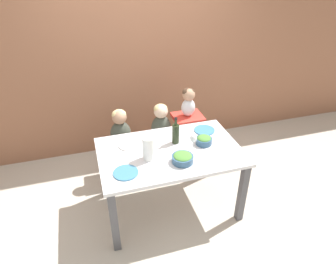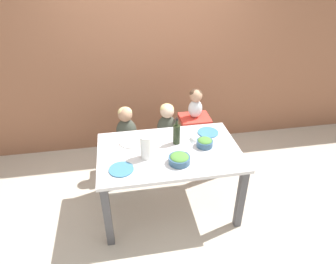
{
  "view_description": "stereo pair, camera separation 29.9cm",
  "coord_description": "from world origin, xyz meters",
  "px_view_note": "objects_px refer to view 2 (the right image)",
  "views": [
    {
      "loc": [
        -0.74,
        -2.38,
        2.51
      ],
      "look_at": [
        0.0,
        0.07,
        0.95
      ],
      "focal_mm": 32.0,
      "sensor_mm": 36.0,
      "label": 1
    },
    {
      "loc": [
        -0.45,
        -2.45,
        2.51
      ],
      "look_at": [
        0.0,
        0.07,
        0.95
      ],
      "focal_mm": 32.0,
      "sensor_mm": 36.0,
      "label": 2
    }
  ],
  "objects_px": {
    "wine_bottle": "(177,134)",
    "dinner_plate_back_right": "(208,132)",
    "person_child_left": "(126,125)",
    "chair_right_highchair": "(194,128)",
    "chair_far_center": "(167,143)",
    "salad_bowl_large": "(179,159)",
    "person_child_center": "(167,122)",
    "paper_towel_roll": "(146,147)",
    "person_baby_right": "(196,102)",
    "dinner_plate_front_left": "(121,169)",
    "dinner_plate_back_left": "(130,142)",
    "wine_glass_near": "(193,140)",
    "salad_bowl_small": "(205,142)"
  },
  "relations": [
    {
      "from": "wine_bottle",
      "to": "dinner_plate_back_right",
      "type": "bearing_deg",
      "value": 19.67
    },
    {
      "from": "person_child_left",
      "to": "chair_right_highchair",
      "type": "bearing_deg",
      "value": -0.09
    },
    {
      "from": "chair_far_center",
      "to": "salad_bowl_large",
      "type": "xyz_separation_m",
      "value": [
        -0.04,
        -0.91,
        0.42
      ]
    },
    {
      "from": "chair_far_center",
      "to": "wine_bottle",
      "type": "relative_size",
      "value": 1.54
    },
    {
      "from": "chair_right_highchair",
      "to": "wine_bottle",
      "type": "bearing_deg",
      "value": -121.32
    },
    {
      "from": "person_child_center",
      "to": "paper_towel_roll",
      "type": "relative_size",
      "value": 1.97
    },
    {
      "from": "person_baby_right",
      "to": "paper_towel_roll",
      "type": "xyz_separation_m",
      "value": [
        -0.69,
        -0.77,
        -0.06
      ]
    },
    {
      "from": "person_child_left",
      "to": "dinner_plate_back_right",
      "type": "bearing_deg",
      "value": -26.19
    },
    {
      "from": "salad_bowl_large",
      "to": "dinner_plate_front_left",
      "type": "height_order",
      "value": "salad_bowl_large"
    },
    {
      "from": "salad_bowl_large",
      "to": "dinner_plate_back_right",
      "type": "distance_m",
      "value": 0.64
    },
    {
      "from": "person_child_center",
      "to": "person_baby_right",
      "type": "distance_m",
      "value": 0.42
    },
    {
      "from": "wine_bottle",
      "to": "dinner_plate_back_left",
      "type": "bearing_deg",
      "value": 169.06
    },
    {
      "from": "wine_glass_near",
      "to": "dinner_plate_back_left",
      "type": "height_order",
      "value": "wine_glass_near"
    },
    {
      "from": "person_baby_right",
      "to": "salad_bowl_large",
      "type": "distance_m",
      "value": 1.0
    },
    {
      "from": "salad_bowl_large",
      "to": "person_child_center",
      "type": "bearing_deg",
      "value": 87.47
    },
    {
      "from": "person_child_center",
      "to": "salad_bowl_large",
      "type": "distance_m",
      "value": 0.92
    },
    {
      "from": "dinner_plate_back_left",
      "to": "person_baby_right",
      "type": "bearing_deg",
      "value": 30.31
    },
    {
      "from": "person_child_left",
      "to": "paper_towel_roll",
      "type": "height_order",
      "value": "paper_towel_roll"
    },
    {
      "from": "chair_far_center",
      "to": "dinner_plate_back_left",
      "type": "distance_m",
      "value": 0.78
    },
    {
      "from": "chair_right_highchair",
      "to": "chair_far_center",
      "type": "bearing_deg",
      "value": 180.0
    },
    {
      "from": "wine_glass_near",
      "to": "salad_bowl_small",
      "type": "distance_m",
      "value": 0.19
    },
    {
      "from": "person_child_left",
      "to": "dinner_plate_back_right",
      "type": "relative_size",
      "value": 2.05
    },
    {
      "from": "wine_glass_near",
      "to": "paper_towel_roll",
      "type": "bearing_deg",
      "value": -177.6
    },
    {
      "from": "chair_right_highchair",
      "to": "dinner_plate_back_left",
      "type": "bearing_deg",
      "value": -149.79
    },
    {
      "from": "person_child_left",
      "to": "salad_bowl_small",
      "type": "relative_size",
      "value": 2.78
    },
    {
      "from": "person_child_center",
      "to": "wine_bottle",
      "type": "bearing_deg",
      "value": -90.02
    },
    {
      "from": "salad_bowl_small",
      "to": "dinner_plate_back_left",
      "type": "xyz_separation_m",
      "value": [
        -0.75,
        0.2,
        -0.04
      ]
    },
    {
      "from": "wine_glass_near",
      "to": "salad_bowl_large",
      "type": "distance_m",
      "value": 0.25
    },
    {
      "from": "wine_bottle",
      "to": "paper_towel_roll",
      "type": "distance_m",
      "value": 0.39
    },
    {
      "from": "person_child_center",
      "to": "paper_towel_roll",
      "type": "xyz_separation_m",
      "value": [
        -0.34,
        -0.77,
        0.18
      ]
    },
    {
      "from": "person_child_left",
      "to": "wine_glass_near",
      "type": "height_order",
      "value": "wine_glass_near"
    },
    {
      "from": "wine_glass_near",
      "to": "dinner_plate_front_left",
      "type": "xyz_separation_m",
      "value": [
        -0.72,
        -0.18,
        -0.13
      ]
    },
    {
      "from": "dinner_plate_front_left",
      "to": "dinner_plate_back_right",
      "type": "height_order",
      "value": "same"
    },
    {
      "from": "wine_bottle",
      "to": "salad_bowl_large",
      "type": "xyz_separation_m",
      "value": [
        -0.04,
        -0.34,
        -0.07
      ]
    },
    {
      "from": "wine_bottle",
      "to": "wine_glass_near",
      "type": "height_order",
      "value": "wine_bottle"
    },
    {
      "from": "wine_bottle",
      "to": "dinner_plate_back_right",
      "type": "xyz_separation_m",
      "value": [
        0.39,
        0.14,
        -0.11
      ]
    },
    {
      "from": "person_baby_right",
      "to": "dinner_plate_back_right",
      "type": "xyz_separation_m",
      "value": [
        0.04,
        -0.44,
        -0.18
      ]
    },
    {
      "from": "salad_bowl_large",
      "to": "salad_bowl_small",
      "type": "distance_m",
      "value": 0.39
    },
    {
      "from": "person_child_left",
      "to": "salad_bowl_small",
      "type": "height_order",
      "value": "person_child_left"
    },
    {
      "from": "wine_bottle",
      "to": "dinner_plate_back_right",
      "type": "distance_m",
      "value": 0.43
    },
    {
      "from": "person_child_center",
      "to": "salad_bowl_large",
      "type": "height_order",
      "value": "person_child_center"
    },
    {
      "from": "chair_far_center",
      "to": "dinner_plate_back_right",
      "type": "height_order",
      "value": "dinner_plate_back_right"
    },
    {
      "from": "salad_bowl_large",
      "to": "dinner_plate_front_left",
      "type": "bearing_deg",
      "value": -178.74
    },
    {
      "from": "person_child_left",
      "to": "wine_glass_near",
      "type": "xyz_separation_m",
      "value": [
        0.63,
        -0.75,
        0.19
      ]
    },
    {
      "from": "person_child_left",
      "to": "dinner_plate_back_right",
      "type": "xyz_separation_m",
      "value": [
        0.89,
        -0.44,
        0.07
      ]
    },
    {
      "from": "person_child_center",
      "to": "salad_bowl_large",
      "type": "relative_size",
      "value": 2.28
    },
    {
      "from": "chair_right_highchair",
      "to": "person_child_center",
      "type": "distance_m",
      "value": 0.37
    },
    {
      "from": "chair_far_center",
      "to": "dinner_plate_back_left",
      "type": "bearing_deg",
      "value": -134.78
    },
    {
      "from": "wine_bottle",
      "to": "person_baby_right",
      "type": "bearing_deg",
      "value": 58.76
    },
    {
      "from": "dinner_plate_back_left",
      "to": "wine_bottle",
      "type": "bearing_deg",
      "value": -10.94
    }
  ]
}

